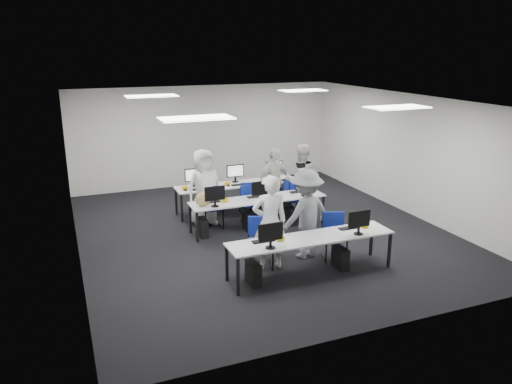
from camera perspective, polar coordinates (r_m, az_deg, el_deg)
name	(u,v)px	position (r m, az deg, el deg)	size (l,w,h in m)	color
room	(262,168)	(11.13, 0.66, 2.74)	(9.00, 9.02, 3.00)	black
ceiling_panels	(262,101)	(10.88, 0.68, 10.36)	(5.20, 4.60, 0.02)	white
desk_front	(311,240)	(9.31, 6.32, -5.45)	(3.20, 0.70, 0.73)	#B1B3B6
desk_mid	(258,201)	(11.53, 0.26, -1.00)	(3.20, 0.70, 0.73)	#B1B3B6
desk_back	(238,186)	(12.79, -2.10, 0.75)	(3.20, 0.70, 0.73)	#B1B3B6
equipment_front	(302,258)	(9.34, 5.26, -7.50)	(2.51, 0.41, 1.19)	#0D34AF
equipment_mid	(251,215)	(11.55, -0.59, -2.66)	(2.91, 0.41, 1.19)	white
equipment_back	(245,197)	(12.96, -1.32, -0.52)	(2.91, 0.41, 1.19)	white
chair_0	(260,251)	(9.73, 0.51, -6.78)	(0.59, 0.62, 0.95)	navy
chair_1	(334,244)	(10.19, 8.91, -5.94)	(0.58, 0.61, 0.92)	navy
chair_2	(212,215)	(11.81, -5.06, -2.61)	(0.49, 0.53, 0.94)	navy
chair_3	(252,211)	(12.12, -0.52, -2.13)	(0.52, 0.55, 0.87)	navy
chair_4	(293,206)	(12.50, 4.28, -1.58)	(0.48, 0.51, 0.88)	navy
chair_5	(210,214)	(12.02, -5.24, -2.47)	(0.41, 0.44, 0.81)	navy
chair_6	(249,205)	(12.49, -0.83, -1.49)	(0.56, 0.59, 0.92)	navy
chair_7	(291,200)	(12.88, 3.99, -0.91)	(0.59, 0.62, 0.97)	navy
handbag	(203,199)	(11.02, -6.06, -0.81)	(0.38, 0.24, 0.31)	tan
student_0	(270,223)	(9.41, 1.58, -3.53)	(0.68, 0.44, 1.85)	white
student_1	(301,179)	(12.65, 5.11, 1.50)	(0.87, 0.67, 1.78)	white
student_2	(204,187)	(11.82, -5.93, 0.53)	(0.89, 0.58, 1.83)	white
student_3	(274,181)	(12.55, 2.03, 1.25)	(1.00, 0.42, 1.70)	white
photographer	(306,214)	(9.99, 5.71, -2.51)	(1.17, 0.67, 1.81)	slate
dslr_camera	(301,165)	(9.85, 5.17, 3.09)	(0.14, 0.18, 0.10)	black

